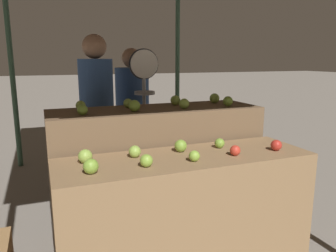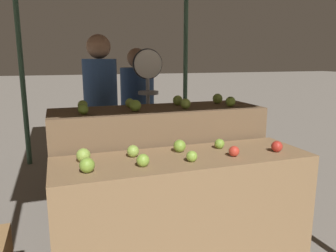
% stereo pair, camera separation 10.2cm
% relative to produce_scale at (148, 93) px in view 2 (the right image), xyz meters
% --- Properties ---
extents(display_counter_front, '(1.73, 0.55, 0.86)m').
position_rel_produce_scale_xyz_m(display_counter_front, '(-0.07, -1.16, -0.74)').
color(display_counter_front, olive).
rests_on(display_counter_front, ground_plane).
extents(display_counter_back, '(1.73, 0.55, 1.10)m').
position_rel_produce_scale_xyz_m(display_counter_back, '(-0.07, -0.56, -0.62)').
color(display_counter_back, brown).
rests_on(display_counter_back, ground_plane).
extents(apple_front_0, '(0.09, 0.09, 0.09)m').
position_rel_produce_scale_xyz_m(apple_front_0, '(-0.72, -1.27, -0.26)').
color(apple_front_0, '#7AA338').
rests_on(apple_front_0, display_counter_front).
extents(apple_front_1, '(0.08, 0.08, 0.08)m').
position_rel_produce_scale_xyz_m(apple_front_1, '(-0.39, -1.27, -0.27)').
color(apple_front_1, '#84AD3D').
rests_on(apple_front_1, display_counter_front).
extents(apple_front_2, '(0.07, 0.07, 0.07)m').
position_rel_produce_scale_xyz_m(apple_front_2, '(-0.07, -1.28, -0.27)').
color(apple_front_2, '#84AD3D').
rests_on(apple_front_2, display_counter_front).
extents(apple_front_3, '(0.07, 0.07, 0.07)m').
position_rel_produce_scale_xyz_m(apple_front_3, '(0.24, -1.26, -0.27)').
color(apple_front_3, red).
rests_on(apple_front_3, display_counter_front).
extents(apple_front_4, '(0.08, 0.08, 0.08)m').
position_rel_produce_scale_xyz_m(apple_front_4, '(0.58, -1.26, -0.27)').
color(apple_front_4, '#B72D23').
rests_on(apple_front_4, display_counter_front).
extents(apple_front_5, '(0.09, 0.09, 0.09)m').
position_rel_produce_scale_xyz_m(apple_front_5, '(-0.72, -1.06, -0.26)').
color(apple_front_5, '#8EB247').
rests_on(apple_front_5, display_counter_front).
extents(apple_front_6, '(0.08, 0.08, 0.08)m').
position_rel_produce_scale_xyz_m(apple_front_6, '(-0.40, -1.06, -0.26)').
color(apple_front_6, '#8EB247').
rests_on(apple_front_6, display_counter_front).
extents(apple_front_7, '(0.09, 0.09, 0.09)m').
position_rel_produce_scale_xyz_m(apple_front_7, '(-0.07, -1.05, -0.26)').
color(apple_front_7, '#7AA338').
rests_on(apple_front_7, display_counter_front).
extents(apple_front_8, '(0.07, 0.07, 0.07)m').
position_rel_produce_scale_xyz_m(apple_front_8, '(0.24, -1.06, -0.27)').
color(apple_front_8, '#7AA338').
rests_on(apple_front_8, display_counter_front).
extents(apple_back_0, '(0.08, 0.08, 0.08)m').
position_rel_produce_scale_xyz_m(apple_back_0, '(-0.68, -0.67, -0.03)').
color(apple_back_0, '#7AA338').
rests_on(apple_back_0, display_counter_back).
extents(apple_back_1, '(0.09, 0.09, 0.09)m').
position_rel_produce_scale_xyz_m(apple_back_1, '(-0.28, -0.66, -0.02)').
color(apple_back_1, '#7AA338').
rests_on(apple_back_1, display_counter_back).
extents(apple_back_2, '(0.08, 0.08, 0.08)m').
position_rel_produce_scale_xyz_m(apple_back_2, '(0.13, -0.66, -0.02)').
color(apple_back_2, '#8EB247').
rests_on(apple_back_2, display_counter_back).
extents(apple_back_3, '(0.08, 0.08, 0.08)m').
position_rel_produce_scale_xyz_m(apple_back_3, '(0.54, -0.66, -0.02)').
color(apple_back_3, '#84AD3D').
rests_on(apple_back_3, display_counter_back).
extents(apple_back_4, '(0.08, 0.08, 0.08)m').
position_rel_produce_scale_xyz_m(apple_back_4, '(-0.66, -0.46, -0.03)').
color(apple_back_4, '#8EB247').
rests_on(apple_back_4, display_counter_back).
extents(apple_back_5, '(0.08, 0.08, 0.08)m').
position_rel_produce_scale_xyz_m(apple_back_5, '(-0.28, -0.45, -0.03)').
color(apple_back_5, '#8EB247').
rests_on(apple_back_5, display_counter_back).
extents(apple_back_6, '(0.09, 0.09, 0.09)m').
position_rel_produce_scale_xyz_m(apple_back_6, '(0.14, -0.45, -0.02)').
color(apple_back_6, '#8EB247').
rests_on(apple_back_6, display_counter_back).
extents(apple_back_7, '(0.09, 0.09, 0.09)m').
position_rel_produce_scale_xyz_m(apple_back_7, '(0.52, -0.46, -0.02)').
color(apple_back_7, '#8EB247').
rests_on(apple_back_7, display_counter_back).
extents(produce_scale, '(0.29, 0.20, 1.60)m').
position_rel_produce_scale_xyz_m(produce_scale, '(0.00, 0.00, 0.00)').
color(produce_scale, '#99999E').
rests_on(produce_scale, ground_plane).
extents(person_vendor_at_scale, '(0.33, 0.33, 1.73)m').
position_rel_produce_scale_xyz_m(person_vendor_at_scale, '(-0.45, 0.10, -0.16)').
color(person_vendor_at_scale, '#2D2D38').
rests_on(person_vendor_at_scale, ground_plane).
extents(person_customer_left, '(0.44, 0.44, 1.62)m').
position_rel_produce_scale_xyz_m(person_customer_left, '(0.01, 0.49, -0.24)').
color(person_customer_left, '#2D2D38').
rests_on(person_customer_left, ground_plane).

